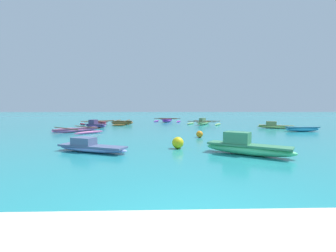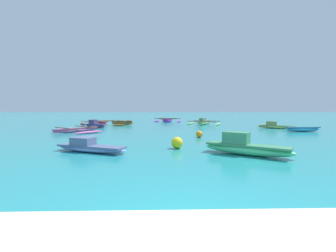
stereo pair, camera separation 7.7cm
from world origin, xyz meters
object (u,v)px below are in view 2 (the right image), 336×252
at_px(moored_boat_5, 76,130).
at_px(moored_boat_7, 122,123).
at_px(moored_boat_3, 95,125).
at_px(moored_boat_6, 90,147).
at_px(moored_boat_4, 275,126).
at_px(mooring_buoy_0, 199,134).
at_px(moored_boat_2, 101,123).
at_px(moored_boat_1, 245,147).
at_px(moored_boat_9, 168,120).
at_px(moored_boat_8, 303,129).
at_px(moored_boat_0, 204,122).
at_px(mooring_buoy_1, 177,143).

distance_m(moored_boat_5, moored_boat_7, 8.06).
xyz_separation_m(moored_boat_3, moored_boat_5, (-0.29, -4.06, -0.10)).
distance_m(moored_boat_6, moored_boat_7, 16.04).
bearing_deg(moored_boat_5, moored_boat_4, -39.22).
xyz_separation_m(moored_boat_6, mooring_buoy_0, (5.42, 4.56, 0.00)).
xyz_separation_m(moored_boat_2, mooring_buoy_0, (9.59, -12.55, 0.03)).
distance_m(moored_boat_1, moored_boat_5, 13.47).
bearing_deg(moored_boat_9, moored_boat_6, -168.09).
bearing_deg(moored_boat_2, moored_boat_4, 35.92).
height_order(moored_boat_6, moored_boat_8, moored_boat_6).
relative_size(moored_boat_4, moored_boat_9, 0.79).
distance_m(moored_boat_0, moored_boat_8, 10.17).
relative_size(moored_boat_5, moored_boat_9, 1.16).
distance_m(moored_boat_0, moored_boat_2, 12.07).
distance_m(moored_boat_5, moored_boat_6, 9.01).
xyz_separation_m(moored_boat_7, mooring_buoy_0, (6.85, -11.42, -0.03)).
bearing_deg(moored_boat_0, mooring_buoy_0, -162.04).
bearing_deg(moored_boat_9, moored_boat_2, 138.73).
distance_m(moored_boat_3, moored_boat_7, 4.16).
distance_m(moored_boat_3, mooring_buoy_1, 13.62).
xyz_separation_m(moored_boat_5, moored_boat_7, (2.23, 7.74, 0.08)).
bearing_deg(moored_boat_1, moored_boat_6, -151.68).
distance_m(moored_boat_4, moored_boat_7, 15.80).
relative_size(moored_boat_0, moored_boat_3, 1.74).
bearing_deg(moored_boat_3, moored_boat_9, 72.49).
xyz_separation_m(moored_boat_0, moored_boat_5, (-11.50, -7.65, -0.08)).
bearing_deg(moored_boat_2, moored_boat_5, -31.29).
height_order(mooring_buoy_0, mooring_buoy_1, mooring_buoy_1).
distance_m(moored_boat_2, moored_boat_9, 8.94).
bearing_deg(moored_boat_2, moored_boat_8, 29.21).
distance_m(moored_boat_0, moored_boat_7, 9.27).
bearing_deg(moored_boat_5, moored_boat_9, 11.94).
distance_m(moored_boat_0, mooring_buoy_1, 15.73).
relative_size(moored_boat_1, mooring_buoy_0, 7.54).
xyz_separation_m(moored_boat_6, moored_boat_8, (14.28, 8.03, 0.01)).
distance_m(moored_boat_1, moored_boat_8, 11.84).
height_order(moored_boat_6, moored_boat_7, moored_boat_6).
bearing_deg(moored_boat_8, moored_boat_7, 152.23).
relative_size(moored_boat_1, moored_boat_2, 0.69).
relative_size(moored_boat_0, moored_boat_7, 1.06).
distance_m(moored_boat_7, moored_boat_9, 7.34).
bearing_deg(mooring_buoy_0, moored_boat_6, -139.92).
height_order(moored_boat_4, mooring_buoy_1, moored_boat_4).
relative_size(moored_boat_6, moored_boat_7, 0.87).
bearing_deg(moored_boat_7, moored_boat_1, -63.62).
relative_size(moored_boat_2, mooring_buoy_0, 10.93).
bearing_deg(mooring_buoy_1, moored_boat_8, 34.85).
bearing_deg(moored_boat_5, mooring_buoy_1, -93.36).
height_order(moored_boat_4, moored_boat_7, moored_boat_4).
xyz_separation_m(moored_boat_4, moored_boat_5, (-17.17, -2.61, -0.06)).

